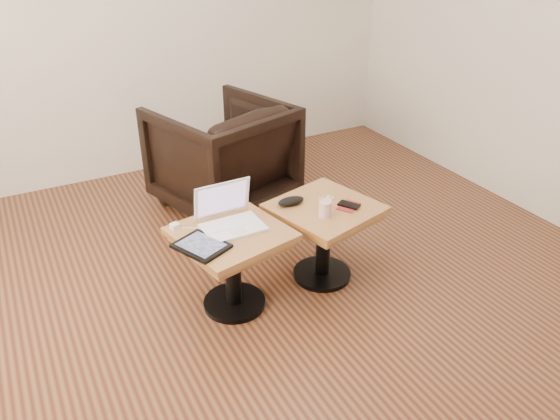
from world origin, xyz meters
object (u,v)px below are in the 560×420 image
striped_cup (325,209)px  side_table_right (324,224)px  laptop (229,218)px  armchair (222,156)px  side_table_left (232,250)px

striped_cup → side_table_right: bearing=56.8°
laptop → striped_cup: 0.52m
laptop → side_table_right: bearing=-6.3°
laptop → armchair: size_ratio=0.37×
side_table_right → side_table_left: bearing=165.7°
side_table_left → side_table_right: bearing=-11.4°
striped_cup → armchair: bearing=94.2°
side_table_right → armchair: size_ratio=0.75×
laptop → armchair: 1.17m
armchair → striped_cup: bearing=77.2°
side_table_left → laptop: bearing=59.9°
side_table_right → laptop: bearing=160.0°
side_table_left → striped_cup: striped_cup is taller
striped_cup → laptop: bearing=162.8°
side_table_left → striped_cup: (0.52, -0.10, 0.17)m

